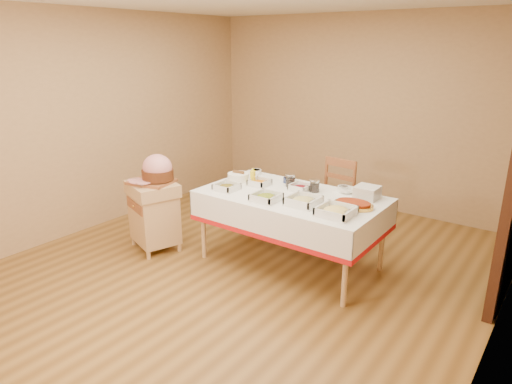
# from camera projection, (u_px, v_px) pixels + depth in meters

# --- Properties ---
(room_shell) EXTENTS (5.00, 5.00, 5.00)m
(room_shell) POSITION_uv_depth(u_px,v_px,m) (249.00, 143.00, 4.33)
(room_shell) COLOR brown
(room_shell) RESTS_ON ground
(dining_table) EXTENTS (1.82, 1.02, 0.76)m
(dining_table) POSITION_uv_depth(u_px,v_px,m) (291.00, 210.00, 4.61)
(dining_table) COLOR tan
(dining_table) RESTS_ON ground
(butcher_cart) EXTENTS (0.66, 0.61, 0.77)m
(butcher_cart) POSITION_uv_depth(u_px,v_px,m) (154.00, 212.00, 5.02)
(butcher_cart) COLOR tan
(butcher_cart) RESTS_ON ground
(dining_chair) EXTENTS (0.47, 0.45, 0.97)m
(dining_chair) POSITION_uv_depth(u_px,v_px,m) (332.00, 201.00, 5.16)
(dining_chair) COLOR brown
(dining_chair) RESTS_ON ground
(ham_on_board) EXTENTS (0.47, 0.45, 0.31)m
(ham_on_board) POSITION_uv_depth(u_px,v_px,m) (157.00, 171.00, 4.88)
(ham_on_board) COLOR brown
(ham_on_board) RESTS_ON butcher_cart
(serving_dish_a) EXTENTS (0.23, 0.22, 0.10)m
(serving_dish_a) POSITION_uv_depth(u_px,v_px,m) (227.00, 187.00, 4.70)
(serving_dish_a) COLOR white
(serving_dish_a) RESTS_ON dining_table
(serving_dish_b) EXTENTS (0.25, 0.25, 0.10)m
(serving_dish_b) POSITION_uv_depth(u_px,v_px,m) (266.00, 197.00, 4.38)
(serving_dish_b) COLOR white
(serving_dish_b) RESTS_ON dining_table
(serving_dish_c) EXTENTS (0.28, 0.28, 0.12)m
(serving_dish_c) POSITION_uv_depth(u_px,v_px,m) (303.00, 201.00, 4.26)
(serving_dish_c) COLOR white
(serving_dish_c) RESTS_ON dining_table
(serving_dish_d) EXTENTS (0.30, 0.30, 0.11)m
(serving_dish_d) POSITION_uv_depth(u_px,v_px,m) (336.00, 211.00, 4.00)
(serving_dish_d) COLOR white
(serving_dish_d) RESTS_ON dining_table
(serving_dish_e) EXTENTS (0.21, 0.20, 0.10)m
(serving_dish_e) POSITION_uv_depth(u_px,v_px,m) (259.00, 182.00, 4.85)
(serving_dish_e) COLOR white
(serving_dish_e) RESTS_ON dining_table
(serving_dish_f) EXTENTS (0.21, 0.20, 0.09)m
(serving_dish_f) POSITION_uv_depth(u_px,v_px,m) (300.00, 187.00, 4.69)
(serving_dish_f) COLOR white
(serving_dish_f) RESTS_ON dining_table
(small_bowl_left) EXTENTS (0.12, 0.12, 0.06)m
(small_bowl_left) POSITION_uv_depth(u_px,v_px,m) (256.00, 172.00, 5.25)
(small_bowl_left) COLOR white
(small_bowl_left) RESTS_ON dining_table
(small_bowl_mid) EXTENTS (0.12, 0.12, 0.05)m
(small_bowl_mid) POSITION_uv_depth(u_px,v_px,m) (289.00, 180.00, 4.95)
(small_bowl_mid) COLOR navy
(small_bowl_mid) RESTS_ON dining_table
(small_bowl_right) EXTENTS (0.12, 0.12, 0.06)m
(small_bowl_right) POSITION_uv_depth(u_px,v_px,m) (344.00, 189.00, 4.63)
(small_bowl_right) COLOR white
(small_bowl_right) RESTS_ON dining_table
(bowl_white_imported) EXTENTS (0.19, 0.19, 0.03)m
(bowl_white_imported) POSITION_uv_depth(u_px,v_px,m) (308.00, 185.00, 4.81)
(bowl_white_imported) COLOR white
(bowl_white_imported) RESTS_ON dining_table
(bowl_small_imported) EXTENTS (0.17, 0.17, 0.05)m
(bowl_small_imported) POSITION_uv_depth(u_px,v_px,m) (347.00, 190.00, 4.60)
(bowl_small_imported) COLOR white
(bowl_small_imported) RESTS_ON dining_table
(preserve_jar_left) EXTENTS (0.11, 0.11, 0.13)m
(preserve_jar_left) POSITION_uv_depth(u_px,v_px,m) (290.00, 181.00, 4.81)
(preserve_jar_left) COLOR silver
(preserve_jar_left) RESTS_ON dining_table
(preserve_jar_right) EXTENTS (0.10, 0.10, 0.13)m
(preserve_jar_right) POSITION_uv_depth(u_px,v_px,m) (315.00, 186.00, 4.63)
(preserve_jar_right) COLOR silver
(preserve_jar_right) RESTS_ON dining_table
(mustard_bottle) EXTENTS (0.06, 0.06, 0.18)m
(mustard_bottle) POSITION_uv_depth(u_px,v_px,m) (253.00, 177.00, 4.88)
(mustard_bottle) COLOR yellow
(mustard_bottle) RESTS_ON dining_table
(bread_basket) EXTENTS (0.24, 0.24, 0.10)m
(bread_basket) POSITION_uv_depth(u_px,v_px,m) (238.00, 177.00, 5.01)
(bread_basket) COLOR white
(bread_basket) RESTS_ON dining_table
(plate_stack) EXTENTS (0.22, 0.22, 0.12)m
(plate_stack) POSITION_uv_depth(u_px,v_px,m) (367.00, 192.00, 4.43)
(plate_stack) COLOR white
(plate_stack) RESTS_ON dining_table
(brass_platter) EXTENTS (0.38, 0.27, 0.05)m
(brass_platter) POSITION_uv_depth(u_px,v_px,m) (353.00, 204.00, 4.21)
(brass_platter) COLOR gold
(brass_platter) RESTS_ON dining_table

